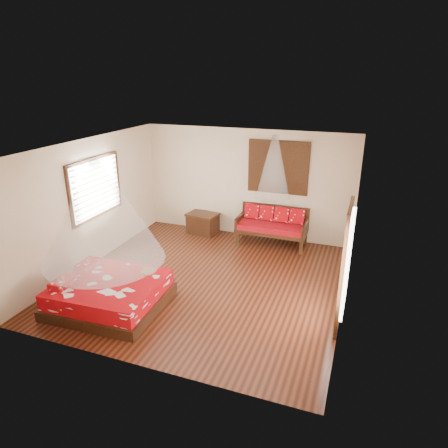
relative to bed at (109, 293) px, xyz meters
The scene contains 10 objects.
room 2.31m from the bed, 48.32° to the left, with size 5.54×5.54×2.84m.
bed is the anchor object (origin of this frame).
daybed 4.44m from the bed, 61.05° to the left, with size 1.74×0.77×0.94m.
storage_chest 3.95m from the bed, 86.95° to the left, with size 0.87×0.69×0.54m.
shutter_panel 5.01m from the bed, 63.03° to the left, with size 1.52×0.06×1.32m.
window_left 2.62m from the bed, 128.98° to the left, with size 0.10×1.74×1.34m.
glazed_door 4.23m from the bed, 12.51° to the left, with size 0.08×1.02×2.16m.
wine_tray 0.84m from the bed, 50.18° to the left, with size 0.29×0.29×0.23m.
mosquito_net_main 1.60m from the bed, ahead, with size 2.11×2.11×1.80m, color white.
mosquito_net_daybed 4.66m from the bed, 60.22° to the left, with size 0.82×0.82×1.50m, color white.
Camera 1 is at (2.90, -6.82, 4.09)m, focal length 32.00 mm.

